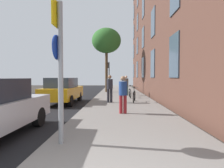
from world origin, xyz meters
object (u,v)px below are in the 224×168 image
Objects in this scene: pedestrian_0 at (123,92)px; pedestrian_2 at (126,84)px; sign_post at (59,60)px; bicycle_2 at (125,90)px; pedestrian_1 at (110,87)px; traffic_light at (108,70)px; car_1 at (63,90)px; bicycle_1 at (130,93)px; tree_near at (106,41)px; bicycle_0 at (134,96)px.

pedestrian_0 is 0.95× the size of pedestrian_2.
sign_post reaches higher than bicycle_2.
pedestrian_2 is at bearing 74.16° from pedestrian_1.
traffic_light reaches higher than bicycle_2.
bicycle_2 is 0.43× the size of car_1.
pedestrian_1 is at bearing -87.19° from traffic_light.
bicycle_1 is 0.41× the size of car_1.
tree_near is at bearing 73.23° from car_1.
pedestrian_0 is (-0.56, -9.53, 0.55)m from bicycle_2.
traffic_light is 14.86m from car_1.
tree_near is at bearing 94.53° from pedestrian_1.
bicycle_0 is 3.70m from pedestrian_0.
pedestrian_2 is (1.24, 4.37, 0.01)m from pedestrian_1.
traffic_light is at bearing 92.81° from pedestrian_1.
sign_post is at bearing -91.03° from tree_near.
pedestrian_1 is (-0.69, 3.33, 0.05)m from pedestrian_0.
sign_post is 7.00m from pedestrian_1.
bicycle_0 is 1.05× the size of pedestrian_0.
car_1 is at bearing 106.11° from sign_post.
bicycle_1 is 0.96× the size of bicycle_2.
pedestrian_1 is at bearing -171.11° from bicycle_0.
pedestrian_2 is 5.87m from car_1.
tree_near reaches higher than pedestrian_1.
sign_post is 21.74m from traffic_light.
sign_post is at bearing -103.70° from bicycle_1.
pedestrian_0 is 7.72m from pedestrian_2.
pedestrian_0 reaches higher than bicycle_0.
tree_near is (0.27, 14.91, 3.41)m from sign_post.
bicycle_0 is at bearing -87.44° from bicycle_2.
bicycle_1 is 6.13m from pedestrian_0.
sign_post is at bearing -99.37° from bicycle_2.
pedestrian_2 reaches higher than bicycle_1.
sign_post is 4.01m from pedestrian_0.
car_1 is at bearing -135.91° from pedestrian_2.
bicycle_2 is (1.98, -8.66, -2.19)m from traffic_light.
pedestrian_1 is at bearing -101.41° from bicycle_2.
bicycle_0 is 4.18m from pedestrian_2.
traffic_light is 2.22× the size of bicycle_0.
pedestrian_2 is at bearing -62.95° from tree_near.
car_1 reaches higher than bicycle_0.
bicycle_0 is 0.99× the size of pedestrian_2.
sign_post reaches higher than bicycle_1.
bicycle_1 is 3.47m from bicycle_2.
traffic_light is 0.56× the size of tree_near.
traffic_light is at bearing 100.13° from bicycle_1.
traffic_light reaches higher than bicycle_1.
pedestrian_1 is 0.42× the size of car_1.
pedestrian_2 reaches higher than pedestrian_0.
car_1 is (-2.24, -14.57, -1.83)m from traffic_light.
pedestrian_0 is at bearing 65.74° from sign_post.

